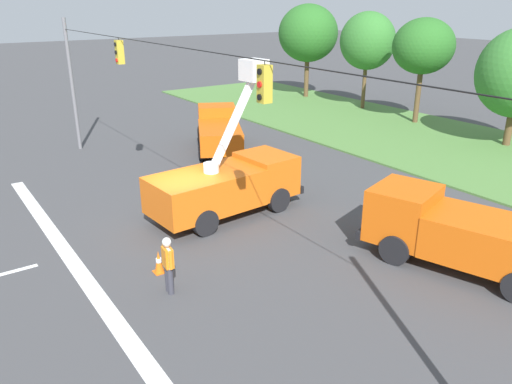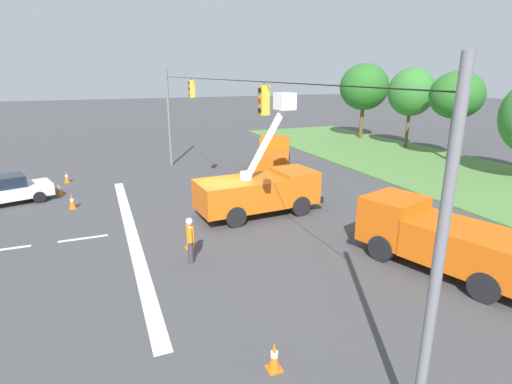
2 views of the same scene
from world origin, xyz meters
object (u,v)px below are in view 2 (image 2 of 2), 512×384
object	(u,v)px
tree_west	(411,92)
utility_truck_bucket_lift	(260,189)
sedan_white	(7,190)
traffic_cone_foreground_left	(72,201)
traffic_cone_foreground_right	(189,240)
traffic_cone_lane_edge_a	(274,356)
traffic_cone_mid_left	(59,189)
tree_centre	(457,95)
utility_truck_support_far	(273,156)
road_worker	(190,237)
traffic_cone_mid_right	(67,177)
utility_truck_support_near	(443,238)
tree_far_west	(364,87)

from	to	relation	value
tree_west	utility_truck_bucket_lift	distance (m)	23.17
sedan_white	traffic_cone_foreground_left	xyz separation A→B (m)	(2.16, 3.28, -0.38)
utility_truck_bucket_lift	traffic_cone_foreground_right	bearing A→B (deg)	-57.14
utility_truck_bucket_lift	tree_west	bearing A→B (deg)	120.63
traffic_cone_lane_edge_a	sedan_white	bearing A→B (deg)	-154.18
traffic_cone_mid_left	tree_centre	bearing A→B (deg)	87.47
tree_centre	utility_truck_bucket_lift	world-z (taller)	tree_centre
utility_truck_support_far	road_worker	size ratio (longest dim) A/B	3.55
traffic_cone_mid_right	traffic_cone_foreground_right	bearing A→B (deg)	21.55
tree_centre	traffic_cone_foreground_right	xyz separation A→B (m)	(8.80, -23.30, -4.82)
traffic_cone_mid_left	tree_west	bearing A→B (deg)	98.33
traffic_cone_lane_edge_a	road_worker	bearing A→B (deg)	-175.06
traffic_cone_foreground_right	utility_truck_bucket_lift	bearing A→B (deg)	122.86
utility_truck_bucket_lift	utility_truck_support_near	size ratio (longest dim) A/B	0.92
tree_centre	utility_truck_bucket_lift	bearing A→B (deg)	-72.33
tree_west	tree_centre	world-z (taller)	tree_west
utility_truck_bucket_lift	utility_truck_support_near	distance (m)	8.79
tree_west	traffic_cone_mid_right	xyz separation A→B (m)	(1.35, -29.02, -4.80)
tree_west	traffic_cone_foreground_right	distance (m)	28.28
utility_truck_support_near	traffic_cone_foreground_right	size ratio (longest dim) A/B	9.20
traffic_cone_lane_edge_a	utility_truck_support_far	bearing A→B (deg)	155.81
tree_west	road_worker	xyz separation A→B (m)	(15.60, -24.10, -4.18)
tree_west	traffic_cone_mid_left	world-z (taller)	tree_west
utility_truck_support_far	traffic_cone_mid_left	xyz separation A→B (m)	(0.79, -14.07, -0.76)
tree_far_west	road_worker	world-z (taller)	tree_far_west
tree_far_west	traffic_cone_foreground_left	size ratio (longest dim) A/B	9.47
sedan_white	traffic_cone_lane_edge_a	world-z (taller)	sedan_white
traffic_cone_foreground_left	traffic_cone_foreground_right	world-z (taller)	traffic_cone_foreground_left
tree_centre	road_worker	xyz separation A→B (m)	(10.04, -23.53, -4.19)
utility_truck_bucket_lift	traffic_cone_mid_right	distance (m)	13.95
road_worker	traffic_cone_lane_edge_a	world-z (taller)	road_worker
tree_far_west	traffic_cone_foreground_left	bearing A→B (deg)	-64.05
tree_centre	traffic_cone_foreground_right	distance (m)	25.37
traffic_cone_mid_left	traffic_cone_lane_edge_a	xyz separation A→B (m)	(17.72, 5.75, -0.00)
sedan_white	traffic_cone_lane_edge_a	size ratio (longest dim) A/B	6.04
utility_truck_support_near	traffic_cone_foreground_left	distance (m)	17.71
tree_far_west	traffic_cone_foreground_left	world-z (taller)	tree_far_west
utility_truck_bucket_lift	traffic_cone_foreground_right	size ratio (longest dim) A/B	8.49
road_worker	traffic_cone_foreground_left	world-z (taller)	road_worker
tree_far_west	traffic_cone_foreground_left	xyz separation A→B (m)	(13.69, -28.13, -5.03)
tree_far_west	road_worker	bearing A→B (deg)	-47.04
utility_truck_support_far	sedan_white	world-z (taller)	utility_truck_support_far
tree_west	traffic_cone_foreground_right	size ratio (longest dim) A/B	9.79
road_worker	tree_centre	bearing A→B (deg)	113.11
sedan_white	traffic_cone_mid_left	world-z (taller)	sedan_white
utility_truck_support_near	traffic_cone_foreground_right	xyz separation A→B (m)	(-5.18, -8.05, -0.84)
tree_far_west	traffic_cone_foreground_right	xyz separation A→B (m)	(20.87, -23.52, -5.07)
tree_west	tree_centre	distance (m)	5.59
tree_centre	utility_truck_support_near	size ratio (longest dim) A/B	1.02
utility_truck_bucket_lift	traffic_cone_foreground_left	world-z (taller)	utility_truck_bucket_lift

